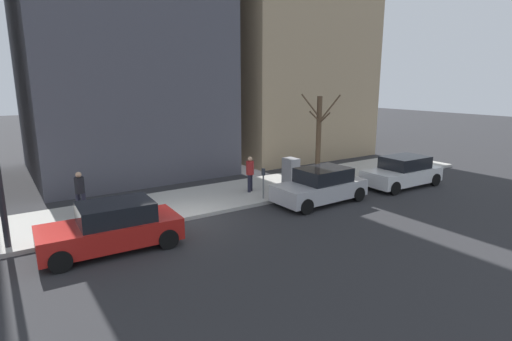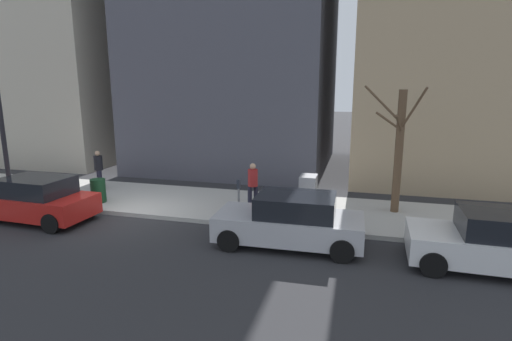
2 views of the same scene
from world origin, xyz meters
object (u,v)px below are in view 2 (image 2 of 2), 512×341
object	(u,v)px
trash_bin	(98,191)
pedestrian_near_meter	(253,183)
utility_box	(308,196)
parked_car_white	(500,242)
pedestrian_midblock	(99,167)
parked_car_silver	(291,221)
bare_tree	(398,149)
parked_car_red	(34,200)
parking_meter	(239,195)

from	to	relation	value
trash_bin	pedestrian_near_meter	xyz separation A→B (m)	(0.83, -5.94, 0.49)
utility_box	trash_bin	xyz separation A→B (m)	(-0.40, 8.01, -0.25)
pedestrian_near_meter	parked_car_white	bearing A→B (deg)	-61.48
utility_box	pedestrian_midblock	xyz separation A→B (m)	(1.41, 9.27, 0.24)
parked_car_silver	bare_tree	bearing A→B (deg)	-42.24
parked_car_red	parking_meter	distance (m)	7.03
bare_tree	pedestrian_midblock	distance (m)	12.26
parked_car_white	trash_bin	xyz separation A→B (m)	(2.16, 13.14, -0.14)
utility_box	parked_car_silver	bearing A→B (deg)	175.40
parked_car_silver	utility_box	xyz separation A→B (m)	(2.32, -0.19, 0.11)
pedestrian_near_meter	pedestrian_midblock	size ratio (longest dim) A/B	1.00
parked_car_silver	trash_bin	bearing A→B (deg)	74.79
parked_car_red	bare_tree	distance (m)	12.64
parked_car_white	parking_meter	bearing A→B (deg)	78.21
parking_meter	pedestrian_near_meter	bearing A→B (deg)	-6.06
parked_car_white	trash_bin	distance (m)	13.32
parked_car_white	parked_car_silver	xyz separation A→B (m)	(0.24, 5.32, 0.00)
utility_box	pedestrian_near_meter	distance (m)	2.13
parked_car_white	parked_car_silver	world-z (taller)	same
parked_car_red	pedestrian_midblock	distance (m)	3.85
parked_car_white	pedestrian_near_meter	distance (m)	7.81
utility_box	pedestrian_midblock	size ratio (longest dim) A/B	0.86
pedestrian_midblock	bare_tree	bearing A→B (deg)	-140.66
parked_car_white	trash_bin	world-z (taller)	parked_car_white
pedestrian_near_meter	utility_box	bearing A→B (deg)	-50.67
parked_car_white	utility_box	bearing A→B (deg)	64.80
parking_meter	bare_tree	size ratio (longest dim) A/B	0.31
bare_tree	pedestrian_midblock	bearing A→B (deg)	89.36
parked_car_red	pedestrian_midblock	world-z (taller)	pedestrian_midblock
parked_car_white	pedestrian_midblock	xyz separation A→B (m)	(3.97, 14.40, 0.35)
bare_tree	trash_bin	xyz separation A→B (m)	(-1.67, 10.92, -1.82)
parked_car_silver	bare_tree	distance (m)	5.03
parked_car_white	parked_car_red	bearing A→B (deg)	90.75
parked_car_red	bare_tree	bearing A→B (deg)	-70.72
parked_car_white	trash_bin	bearing A→B (deg)	81.99
parked_car_silver	trash_bin	xyz separation A→B (m)	(1.92, 7.83, -0.14)
utility_box	parking_meter	bearing A→B (deg)	111.02
parked_car_white	parked_car_silver	distance (m)	5.32
parked_car_red	utility_box	bearing A→B (deg)	-72.91
parked_car_silver	trash_bin	world-z (taller)	parked_car_silver
parked_car_white	parked_car_red	size ratio (longest dim) A/B	0.99
trash_bin	pedestrian_near_meter	size ratio (longest dim) A/B	0.54
parked_car_silver	parking_meter	xyz separation A→B (m)	(1.47, 2.03, 0.24)
utility_box	pedestrian_near_meter	world-z (taller)	pedestrian_near_meter
parking_meter	pedestrian_midblock	world-z (taller)	pedestrian_midblock
utility_box	trash_bin	distance (m)	8.03
utility_box	trash_bin	bearing A→B (deg)	92.86
pedestrian_midblock	parked_car_white	bearing A→B (deg)	-155.43
bare_tree	trash_bin	world-z (taller)	bare_tree
parked_car_red	bare_tree	size ratio (longest dim) A/B	0.96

